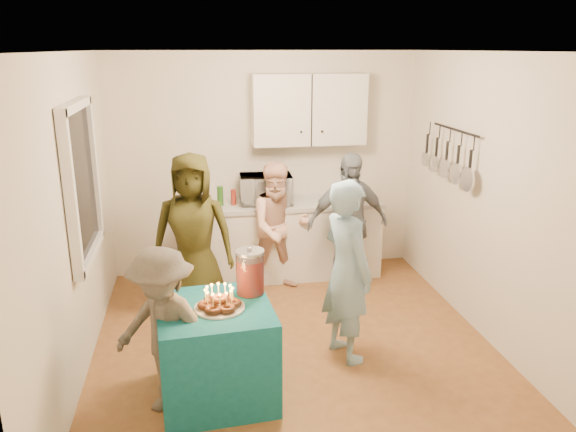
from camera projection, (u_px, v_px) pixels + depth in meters
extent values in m
plane|color=brown|center=(294.00, 347.00, 5.13)|extent=(4.00, 4.00, 0.00)
plane|color=white|center=(296.00, 51.00, 4.38)|extent=(4.00, 4.00, 0.00)
plane|color=silver|center=(264.00, 164.00, 6.65)|extent=(3.60, 3.60, 0.00)
plane|color=silver|center=(73.00, 221.00, 4.47)|extent=(4.00, 4.00, 0.00)
plane|color=silver|center=(491.00, 201.00, 5.05)|extent=(4.00, 4.00, 0.00)
cube|color=black|center=(80.00, 182.00, 4.68)|extent=(0.04, 1.00, 1.20)
cube|color=white|center=(285.00, 241.00, 6.65)|extent=(2.20, 0.58, 0.86)
cube|color=beige|center=(285.00, 204.00, 6.52)|extent=(2.24, 0.62, 0.05)
cube|color=white|center=(309.00, 110.00, 6.40)|extent=(1.30, 0.30, 0.80)
cube|color=black|center=(451.00, 155.00, 5.61)|extent=(0.12, 1.00, 0.60)
imported|color=white|center=(266.00, 189.00, 6.42)|extent=(0.61, 0.43, 0.33)
cube|color=#105F6A|center=(216.00, 352.00, 4.32)|extent=(0.91, 0.91, 0.76)
cylinder|color=red|center=(250.00, 273.00, 4.40)|extent=(0.22, 0.22, 0.34)
imported|color=#93BCD6|center=(347.00, 271.00, 4.78)|extent=(0.56, 0.68, 1.61)
imported|color=#555218|center=(193.00, 235.00, 5.59)|extent=(0.88, 0.64, 1.67)
imported|color=#EE977C|center=(279.00, 227.00, 6.19)|extent=(0.78, 0.65, 1.45)
imported|color=black|center=(348.00, 224.00, 6.10)|extent=(0.96, 0.48, 1.57)
imported|color=#4D463D|center=(164.00, 332.00, 4.07)|extent=(0.96, 0.88, 1.30)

